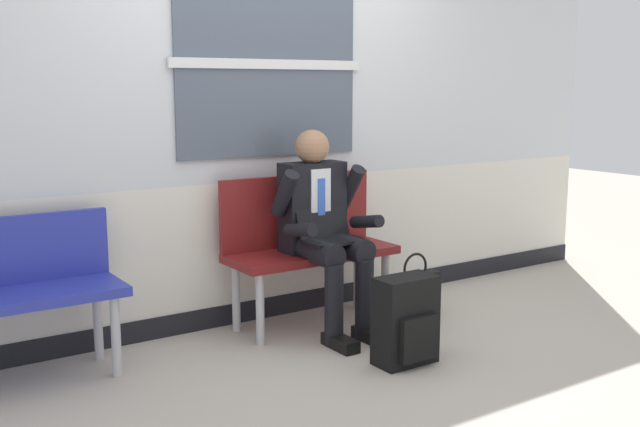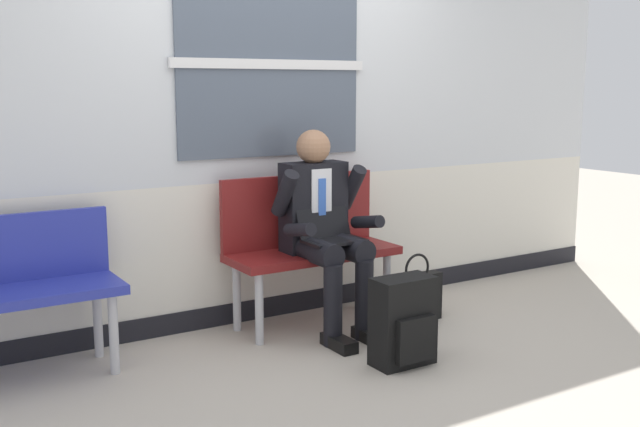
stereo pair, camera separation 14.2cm
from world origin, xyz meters
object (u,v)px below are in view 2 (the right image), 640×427
(bench_with_person, at_px, (307,239))
(bench_empty, at_px, (2,284))
(handbag, at_px, (416,296))
(backpack, at_px, (404,322))
(person_seated, at_px, (324,226))

(bench_with_person, xyz_separation_m, bench_empty, (-1.81, -0.01, -0.03))
(handbag, bearing_deg, bench_empty, 171.47)
(bench_with_person, xyz_separation_m, backpack, (0.05, -0.92, -0.30))
(bench_empty, xyz_separation_m, backpack, (1.86, -0.91, -0.27))
(backpack, bearing_deg, bench_empty, 153.84)
(person_seated, height_order, backpack, person_seated)
(person_seated, height_order, handbag, person_seated)
(backpack, bearing_deg, bench_with_person, 93.26)
(person_seated, bearing_deg, backpack, -85.83)
(bench_empty, bearing_deg, person_seated, -6.05)
(bench_empty, relative_size, person_seated, 0.93)
(bench_empty, distance_m, backpack, 2.09)
(bench_with_person, distance_m, person_seated, 0.23)
(bench_empty, bearing_deg, backpack, -26.16)
(person_seated, xyz_separation_m, handbag, (0.59, -0.17, -0.49))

